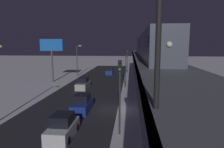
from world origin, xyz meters
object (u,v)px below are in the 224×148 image
Objects in this scene: sedan_silver at (83,84)px; sedan_blue_3 at (110,71)px; sedan_blue_2 at (82,104)px; traffic_light_near at (120,87)px; rail_signal at (159,10)px; traffic_light_far at (128,58)px; traffic_light_mid at (126,65)px; sedan_white at (63,128)px; commercial_billboard at (52,49)px; subway_train at (148,46)px.

sedan_blue_3 is at bearing -98.86° from sedan_silver.
sedan_blue_2 is 1.06× the size of sedan_blue_3.
traffic_light_near is (-4.70, 5.76, 3.40)m from sedan_blue_2.
rail_signal is 49.30m from traffic_light_far.
traffic_light_near is 19.27m from traffic_light_mid.
commercial_billboard is (10.71, -24.25, 6.04)m from sedan_white.
sedan_blue_3 is at bearing -64.89° from subway_train.
rail_signal is 13.86m from sedan_white.
traffic_light_far is at bearing -135.35° from commercial_billboard.
sedan_silver is at bearing 98.61° from sedan_white.
traffic_light_mid is 0.72× the size of commercial_billboard.
commercial_billboard reaches higher than traffic_light_far.
traffic_light_far is (-7.50, -20.99, 3.40)m from sedan_silver.
sedan_white is 27.19m from commercial_billboard.
sedan_silver is (9.12, -28.09, -7.74)m from rail_signal.
traffic_light_far is at bearing 81.84° from sedan_blue_2.
commercial_billboard is (15.41, -23.31, 2.63)m from traffic_light_near.
traffic_light_mid is 19.27m from traffic_light_far.
rail_signal reaches higher than sedan_silver.
rail_signal is at bearing -68.79° from sedan_blue_2.
subway_train reaches higher than traffic_light_far.
rail_signal is 47.12m from sedan_blue_3.
sedan_blue_3 is 0.66× the size of traffic_light_far.
sedan_blue_2 is 0.50× the size of commercial_billboard.
sedan_silver is 18.18m from sedan_blue_3.
sedan_white is 0.63× the size of traffic_light_far.
subway_train reaches higher than commercial_billboard.
sedan_silver is 0.51× the size of commercial_billboard.
commercial_billboard is at bearing 44.65° from traffic_light_far.
sedan_white is 5.88m from traffic_light_near.
subway_train reaches higher than traffic_light_near.
rail_signal is 0.62× the size of traffic_light_mid.
traffic_light_far reaches higher than sedan_blue_2.
traffic_light_far is (3.74, -21.03, -3.39)m from subway_train.
sedan_white is at bearing 65.42° from subway_train.
traffic_light_far is at bearing -109.66° from sedan_silver.
sedan_blue_2 is 14.70m from traffic_light_mid.
traffic_light_far is (0.00, -38.54, 0.00)m from traffic_light_near.
subway_train is 13.13m from sedan_silver.
sedan_blue_3 is at bearing 90.00° from sedan_blue_2.
sedan_blue_2 is 8.18m from traffic_light_near.
traffic_light_far is (-4.70, -32.78, 3.40)m from sedan_blue_2.
sedan_blue_3 is 35.99m from traffic_light_near.
sedan_silver is 19.39m from traffic_light_near.
sedan_blue_2 is at bearing 103.36° from sedan_silver.
commercial_billboard reaches higher than traffic_light_mid.
commercial_billboard is (10.71, 12.20, 6.03)m from sedan_blue_3.
subway_train is 21.63m from traffic_light_far.
rail_signal is 30.53m from sedan_silver.
sedan_blue_3 is 0.47× the size of commercial_billboard.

